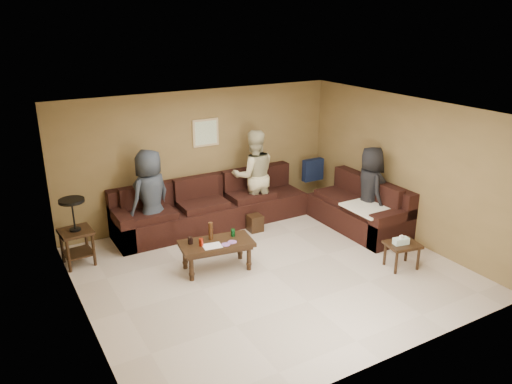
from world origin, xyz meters
TOP-DOWN VIEW (x-y plane):
  - room at (0.00, 0.00)m, footprint 5.60×5.50m
  - sectional_sofa at (0.81, 1.52)m, footprint 4.65×2.90m
  - coffee_table at (-0.69, 0.46)m, footprint 1.20×0.72m
  - end_table_left at (-2.53, 1.72)m, footprint 0.52×0.52m
  - side_table_right at (1.86, -0.94)m, footprint 0.57×0.50m
  - waste_bin at (0.57, 1.44)m, footprint 0.27×0.27m
  - wall_art at (0.10, 2.48)m, footprint 0.52×0.04m
  - person_left at (-1.20, 1.96)m, footprint 0.96×0.82m
  - person_middle at (0.85, 1.97)m, footprint 1.00×0.86m
  - person_right at (2.39, 0.44)m, footprint 0.72×0.89m

SIDE VIEW (x-z plane):
  - waste_bin at x=0.57m, z-range 0.00..0.30m
  - sectional_sofa at x=0.81m, z-range -0.16..0.81m
  - side_table_right at x=1.86m, z-range 0.09..0.65m
  - coffee_table at x=-0.69m, z-range 0.02..0.77m
  - end_table_left at x=-2.53m, z-range 0.03..1.13m
  - person_right at x=2.39m, z-range 0.00..1.59m
  - person_left at x=-1.20m, z-range 0.00..1.66m
  - person_middle at x=0.85m, z-range 0.00..1.77m
  - room at x=0.00m, z-range 0.41..2.91m
  - wall_art at x=0.10m, z-range 1.44..1.96m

